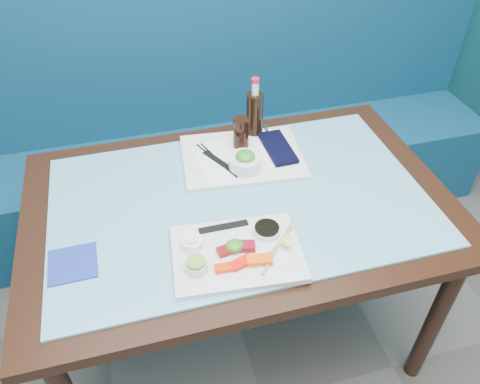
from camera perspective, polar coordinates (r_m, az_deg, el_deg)
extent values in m
cube|color=navy|center=(2.46, -4.71, 1.52)|extent=(3.00, 0.55, 0.45)
cube|color=navy|center=(2.38, -6.44, 13.66)|extent=(3.00, 0.12, 0.95)
cube|color=black|center=(1.56, -0.04, -1.58)|extent=(1.40, 0.90, 0.04)
cylinder|color=black|center=(1.86, 22.69, -14.16)|extent=(0.06, 0.06, 0.71)
cylinder|color=black|center=(2.08, -19.60, -5.43)|extent=(0.06, 0.06, 0.71)
cylinder|color=black|center=(2.25, 12.84, 0.40)|extent=(0.06, 0.06, 0.71)
cube|color=#61A9C2|center=(1.55, -0.04, -0.93)|extent=(1.22, 0.76, 0.01)
cube|color=silver|center=(1.36, -0.35, -7.52)|extent=(0.39, 0.30, 0.02)
cube|color=#FF320A|center=(1.31, -1.87, -9.22)|extent=(0.06, 0.03, 0.01)
cube|color=red|center=(1.32, 0.21, -8.60)|extent=(0.07, 0.05, 0.02)
cube|color=#F75C09|center=(1.32, 2.38, -8.30)|extent=(0.08, 0.05, 0.02)
cube|color=maroon|center=(1.35, -1.65, -7.11)|extent=(0.06, 0.04, 0.02)
cube|color=maroon|center=(1.35, 0.62, -6.63)|extent=(0.07, 0.05, 0.02)
ellipsoid|color=#32861F|center=(1.35, -0.67, -6.57)|extent=(0.07, 0.06, 0.03)
cylinder|color=silver|center=(1.31, -5.33, -9.02)|extent=(0.08, 0.08, 0.03)
cylinder|color=#79AF38|center=(1.29, -5.38, -8.48)|extent=(0.07, 0.07, 0.01)
cylinder|color=white|center=(1.37, -5.85, -6.18)|extent=(0.08, 0.08, 0.03)
cylinder|color=#FFE9D1|center=(1.35, -5.90, -5.68)|extent=(0.05, 0.05, 0.01)
cylinder|color=white|center=(1.40, 3.29, -4.70)|extent=(0.11, 0.11, 0.02)
cylinder|color=black|center=(1.39, 3.31, -4.37)|extent=(0.09, 0.09, 0.01)
cone|color=#F5FF78|center=(1.35, 5.96, -6.39)|extent=(0.05, 0.04, 0.04)
cube|color=black|center=(1.42, -2.03, -4.25)|extent=(0.15, 0.02, 0.00)
cylinder|color=tan|center=(1.36, 4.31, -6.69)|extent=(0.16, 0.13, 0.01)
cylinder|color=tan|center=(1.37, 4.71, -6.59)|extent=(0.16, 0.18, 0.01)
cube|color=white|center=(1.71, 0.28, 4.30)|extent=(0.46, 0.36, 0.02)
cube|color=white|center=(1.70, 0.28, 4.55)|extent=(0.36, 0.28, 0.00)
cylinder|color=white|center=(1.63, 0.64, 3.60)|extent=(0.13, 0.13, 0.05)
ellipsoid|color=#37841E|center=(1.61, 0.65, 4.39)|extent=(0.07, 0.07, 0.03)
cylinder|color=black|center=(1.71, 0.12, 7.24)|extent=(0.06, 0.06, 0.12)
cube|color=black|center=(1.73, 4.61, 5.41)|extent=(0.09, 0.21, 0.02)
cylinder|color=silver|center=(1.81, 3.36, 7.21)|extent=(0.03, 0.10, 0.01)
cylinder|color=black|center=(1.67, -2.91, 3.88)|extent=(0.10, 0.23, 0.01)
cylinder|color=black|center=(1.68, -2.64, 3.92)|extent=(0.09, 0.23, 0.01)
cube|color=black|center=(1.68, -2.77, 3.87)|extent=(0.09, 0.14, 0.00)
cylinder|color=black|center=(1.78, 1.80, 9.26)|extent=(0.08, 0.08, 0.18)
cylinder|color=white|center=(1.72, 1.88, 12.53)|extent=(0.03, 0.03, 0.05)
cylinder|color=red|center=(1.71, 1.90, 13.46)|extent=(0.03, 0.03, 0.01)
cube|color=navy|center=(1.43, -19.72, -8.23)|extent=(0.14, 0.14, 0.01)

